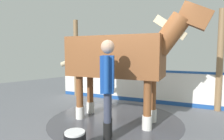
{
  "coord_description": "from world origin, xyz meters",
  "views": [
    {
      "loc": [
        2.69,
        -2.92,
        1.57
      ],
      "look_at": [
        -0.02,
        -0.2,
        1.21
      ],
      "focal_mm": 30.77,
      "sensor_mm": 36.0,
      "label": 1
    }
  ],
  "objects": [
    {
      "name": "wet_patch",
      "position": [
        -0.31,
        0.2,
        0.0
      ],
      "size": [
        3.06,
        3.06,
        0.0
      ],
      "primitive_type": "cylinder",
      "color": "#4C4C54",
      "rests_on": "ground"
    },
    {
      "name": "roof_post_near",
      "position": [
        1.15,
        2.64,
        1.34
      ],
      "size": [
        0.16,
        0.16,
        2.69
      ],
      "primitive_type": "cylinder",
      "color": "olive",
      "rests_on": "ground"
    },
    {
      "name": "ground_plane",
      "position": [
        0.0,
        0.0,
        -0.01
      ],
      "size": [
        16.0,
        16.0,
        0.02
      ],
      "primitive_type": "cube",
      "color": "slate"
    },
    {
      "name": "barrier_wall",
      "position": [
        -0.97,
        1.9,
        0.47
      ],
      "size": [
        5.2,
        2.08,
        1.03
      ],
      "color": "white",
      "rests_on": "ground"
    },
    {
      "name": "horse",
      "position": [
        -0.2,
        0.24,
        1.44
      ],
      "size": [
        3.28,
        1.63,
        2.52
      ],
      "rotation": [
        0.0,
        0.0,
        0.37
      ],
      "color": "brown",
      "rests_on": "ground"
    },
    {
      "name": "roof_post_far",
      "position": [
        -3.04,
        1.02,
        1.34
      ],
      "size": [
        0.16,
        0.16,
        2.69
      ],
      "primitive_type": "cylinder",
      "color": "olive",
      "rests_on": "ground"
    },
    {
      "name": "handler",
      "position": [
        0.27,
        -0.6,
        1.04
      ],
      "size": [
        0.51,
        0.55,
        1.78
      ],
      "rotation": [
        0.0,
        0.0,
        3.88
      ],
      "color": "black",
      "rests_on": "ground"
    }
  ]
}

